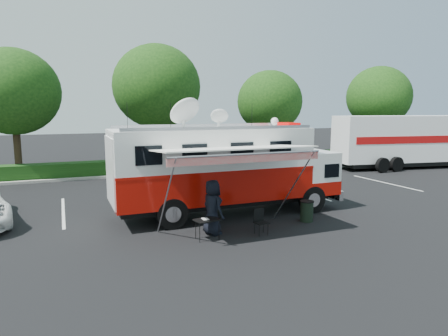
# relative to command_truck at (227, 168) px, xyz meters

# --- Properties ---
(ground_plane) EXTENTS (120.00, 120.00, 0.00)m
(ground_plane) POSITION_rel_command_truck_xyz_m (0.08, 0.00, -1.99)
(ground_plane) COLOR black
(ground_plane) RESTS_ON ground
(back_border) EXTENTS (60.00, 6.14, 8.87)m
(back_border) POSITION_rel_command_truck_xyz_m (1.23, 12.90, 3.01)
(back_border) COLOR #9E998E
(back_border) RESTS_ON ground_plane
(stall_lines) EXTENTS (24.12, 5.50, 0.01)m
(stall_lines) POSITION_rel_command_truck_xyz_m (-0.42, 3.00, -1.99)
(stall_lines) COLOR silver
(stall_lines) RESTS_ON ground_plane
(command_truck) EXTENTS (9.69, 2.67, 4.66)m
(command_truck) POSITION_rel_command_truck_xyz_m (0.00, 0.00, 0.00)
(command_truck) COLOR black
(command_truck) RESTS_ON ground_plane
(awning) EXTENTS (5.29, 2.73, 3.19)m
(awning) POSITION_rel_command_truck_xyz_m (-0.87, -2.77, 1.01)
(awning) COLOR white
(awning) RESTS_ON ground_plane
(person) EXTENTS (0.88, 1.10, 1.96)m
(person) POSITION_rel_command_truck_xyz_m (-1.51, -2.33, -1.99)
(person) COLOR black
(person) RESTS_ON ground_plane
(folding_table) EXTENTS (0.95, 0.77, 0.72)m
(folding_table) POSITION_rel_command_truck_xyz_m (-1.88, -2.79, -1.33)
(folding_table) COLOR black
(folding_table) RESTS_ON ground_plane
(folding_chair) EXTENTS (0.48, 0.50, 0.91)m
(folding_chair) POSITION_rel_command_truck_xyz_m (0.07, -2.92, -1.46)
(folding_chair) COLOR black
(folding_chair) RESTS_ON ground_plane
(trash_bin) EXTENTS (0.55, 0.55, 0.83)m
(trash_bin) POSITION_rel_command_truck_xyz_m (2.52, -2.20, -1.58)
(trash_bin) COLOR black
(trash_bin) RESTS_ON ground_plane
(semi_trailer) EXTENTS (12.88, 4.65, 3.89)m
(semi_trailer) POSITION_rel_command_truck_xyz_m (18.43, 7.17, 0.06)
(semi_trailer) COLOR white
(semi_trailer) RESTS_ON ground_plane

